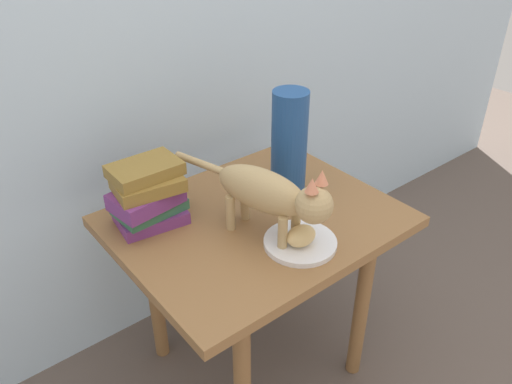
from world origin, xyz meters
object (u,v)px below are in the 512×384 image
object	(u,v)px
cat	(271,194)
green_vase	(289,146)
plate	(300,243)
bread_roll	(302,235)
side_table	(256,242)
book_stack	(148,196)

from	to	relation	value
cat	green_vase	xyz separation A→B (m)	(0.17, 0.13, 0.03)
plate	bread_roll	distance (m)	0.03
side_table	plate	xyz separation A→B (m)	(0.01, -0.17, 0.09)
plate	book_stack	xyz separation A→B (m)	(-0.25, 0.32, 0.08)
cat	plate	bearing A→B (deg)	-62.19
book_stack	green_vase	bearing A→B (deg)	-17.47
cat	book_stack	world-z (taller)	cat
side_table	book_stack	size ratio (longest dim) A/B	3.69
book_stack	plate	bearing A→B (deg)	-52.45
side_table	book_stack	world-z (taller)	book_stack
cat	green_vase	bearing A→B (deg)	36.82
plate	bread_roll	bearing A→B (deg)	-123.91
bread_roll	green_vase	bearing A→B (deg)	55.95
green_vase	bread_roll	bearing A→B (deg)	-124.05
plate	cat	xyz separation A→B (m)	(-0.04, 0.07, 0.13)
side_table	green_vase	distance (m)	0.28
cat	green_vase	size ratio (longest dim) A/B	1.48
bread_roll	side_table	bearing A→B (deg)	90.56
cat	green_vase	distance (m)	0.22
cat	side_table	bearing A→B (deg)	73.54
plate	green_vase	size ratio (longest dim) A/B	0.59
plate	green_vase	bearing A→B (deg)	55.95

